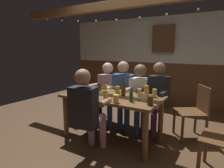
{
  "coord_description": "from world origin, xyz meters",
  "views": [
    {
      "loc": [
        1.55,
        -2.48,
        1.47
      ],
      "look_at": [
        0.0,
        0.07,
        0.92
      ],
      "focal_mm": 30.77,
      "sensor_mm": 36.0,
      "label": 1
    }
  ],
  "objects_px": {
    "person_1": "(122,90)",
    "pint_glass_2": "(139,92)",
    "table_candle": "(106,89)",
    "bottle_2": "(123,89)",
    "bottle_0": "(106,95)",
    "pint_glass_7": "(105,88)",
    "bottle_3": "(87,85)",
    "plate_0": "(75,91)",
    "bottle_1": "(131,96)",
    "pint_glass_3": "(154,93)",
    "pint_glass_8": "(146,90)",
    "dining_table": "(112,102)",
    "chair_empty_near_left": "(195,110)",
    "pint_glass_1": "(116,99)",
    "person_4": "(87,110)",
    "wall_dart_cabinet": "(163,39)",
    "person_2": "(138,93)",
    "pint_glass_5": "(99,86)",
    "pint_glass_4": "(117,90)",
    "person_0": "(105,89)",
    "pint_glass_6": "(150,100)",
    "person_3": "(156,95)",
    "condiment_caddy": "(100,93)"
  },
  "relations": [
    {
      "from": "person_4",
      "to": "bottle_1",
      "type": "bearing_deg",
      "value": 37.96
    },
    {
      "from": "table_candle",
      "to": "bottle_0",
      "type": "height_order",
      "value": "bottle_0"
    },
    {
      "from": "pint_glass_6",
      "to": "wall_dart_cabinet",
      "type": "height_order",
      "value": "wall_dart_cabinet"
    },
    {
      "from": "person_0",
      "to": "person_1",
      "type": "distance_m",
      "value": 0.37
    },
    {
      "from": "bottle_3",
      "to": "pint_glass_7",
      "type": "height_order",
      "value": "bottle_3"
    },
    {
      "from": "pint_glass_2",
      "to": "wall_dart_cabinet",
      "type": "distance_m",
      "value": 2.56
    },
    {
      "from": "pint_glass_6",
      "to": "pint_glass_8",
      "type": "relative_size",
      "value": 0.8
    },
    {
      "from": "pint_glass_5",
      "to": "pint_glass_7",
      "type": "height_order",
      "value": "pint_glass_7"
    },
    {
      "from": "dining_table",
      "to": "pint_glass_7",
      "type": "distance_m",
      "value": 0.3
    },
    {
      "from": "pint_glass_8",
      "to": "bottle_1",
      "type": "bearing_deg",
      "value": -95.16
    },
    {
      "from": "plate_0",
      "to": "bottle_2",
      "type": "distance_m",
      "value": 0.89
    },
    {
      "from": "pint_glass_1",
      "to": "pint_glass_2",
      "type": "height_order",
      "value": "pint_glass_2"
    },
    {
      "from": "pint_glass_8",
      "to": "person_0",
      "type": "bearing_deg",
      "value": 162.81
    },
    {
      "from": "bottle_3",
      "to": "pint_glass_6",
      "type": "height_order",
      "value": "bottle_3"
    },
    {
      "from": "condiment_caddy",
      "to": "bottle_2",
      "type": "relative_size",
      "value": 0.49
    },
    {
      "from": "person_1",
      "to": "pint_glass_3",
      "type": "distance_m",
      "value": 0.89
    },
    {
      "from": "person_3",
      "to": "bottle_3",
      "type": "distance_m",
      "value": 1.23
    },
    {
      "from": "pint_glass_4",
      "to": "person_1",
      "type": "bearing_deg",
      "value": 109.86
    },
    {
      "from": "condiment_caddy",
      "to": "pint_glass_7",
      "type": "relative_size",
      "value": 0.9
    },
    {
      "from": "person_1",
      "to": "bottle_0",
      "type": "xyz_separation_m",
      "value": [
        0.26,
        -0.96,
        0.13
      ]
    },
    {
      "from": "person_2",
      "to": "pint_glass_1",
      "type": "height_order",
      "value": "person_2"
    },
    {
      "from": "person_4",
      "to": "pint_glass_5",
      "type": "xyz_separation_m",
      "value": [
        -0.4,
        0.86,
        0.14
      ]
    },
    {
      "from": "table_candle",
      "to": "wall_dart_cabinet",
      "type": "bearing_deg",
      "value": 83.09
    },
    {
      "from": "bottle_1",
      "to": "pint_glass_3",
      "type": "relative_size",
      "value": 1.54
    },
    {
      "from": "pint_glass_5",
      "to": "pint_glass_6",
      "type": "distance_m",
      "value": 1.2
    },
    {
      "from": "person_3",
      "to": "pint_glass_6",
      "type": "xyz_separation_m",
      "value": [
        0.18,
        -0.82,
        0.12
      ]
    },
    {
      "from": "person_2",
      "to": "chair_empty_near_left",
      "type": "relative_size",
      "value": 1.36
    },
    {
      "from": "dining_table",
      "to": "pint_glass_7",
      "type": "height_order",
      "value": "pint_glass_7"
    },
    {
      "from": "bottle_2",
      "to": "pint_glass_1",
      "type": "distance_m",
      "value": 0.41
    },
    {
      "from": "person_1",
      "to": "pint_glass_2",
      "type": "relative_size",
      "value": 10.47
    },
    {
      "from": "plate_0",
      "to": "pint_glass_7",
      "type": "relative_size",
      "value": 1.72
    },
    {
      "from": "chair_empty_near_left",
      "to": "plate_0",
      "type": "distance_m",
      "value": 2.05
    },
    {
      "from": "bottle_1",
      "to": "pint_glass_6",
      "type": "distance_m",
      "value": 0.29
    },
    {
      "from": "person_4",
      "to": "pint_glass_7",
      "type": "bearing_deg",
      "value": 95.33
    },
    {
      "from": "person_1",
      "to": "pint_glass_5",
      "type": "distance_m",
      "value": 0.48
    },
    {
      "from": "person_0",
      "to": "chair_empty_near_left",
      "type": "height_order",
      "value": "person_0"
    },
    {
      "from": "person_2",
      "to": "bottle_2",
      "type": "bearing_deg",
      "value": 87.48
    },
    {
      "from": "condiment_caddy",
      "to": "bottle_1",
      "type": "height_order",
      "value": "bottle_1"
    },
    {
      "from": "bottle_3",
      "to": "plate_0",
      "type": "bearing_deg",
      "value": -128.03
    },
    {
      "from": "table_candle",
      "to": "bottle_2",
      "type": "height_order",
      "value": "bottle_2"
    },
    {
      "from": "person_2",
      "to": "pint_glass_5",
      "type": "relative_size",
      "value": 9.1
    },
    {
      "from": "person_4",
      "to": "bottle_2",
      "type": "bearing_deg",
      "value": 65.66
    },
    {
      "from": "chair_empty_near_left",
      "to": "pint_glass_2",
      "type": "xyz_separation_m",
      "value": [
        -0.76,
        -0.56,
        0.32
      ]
    },
    {
      "from": "pint_glass_2",
      "to": "pint_glass_3",
      "type": "relative_size",
      "value": 0.93
    },
    {
      "from": "person_0",
      "to": "wall_dart_cabinet",
      "type": "height_order",
      "value": "wall_dart_cabinet"
    },
    {
      "from": "person_0",
      "to": "person_1",
      "type": "bearing_deg",
      "value": -170.01
    },
    {
      "from": "pint_glass_1",
      "to": "pint_glass_3",
      "type": "xyz_separation_m",
      "value": [
        0.35,
        0.57,
        0.01
      ]
    },
    {
      "from": "dining_table",
      "to": "bottle_2",
      "type": "bearing_deg",
      "value": 20.63
    },
    {
      "from": "pint_glass_4",
      "to": "pint_glass_2",
      "type": "bearing_deg",
      "value": -2.11
    },
    {
      "from": "bottle_0",
      "to": "pint_glass_7",
      "type": "xyz_separation_m",
      "value": [
        -0.29,
        0.43,
        -0.01
      ]
    }
  ]
}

